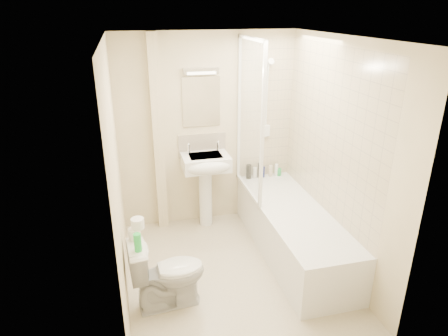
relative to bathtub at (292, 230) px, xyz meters
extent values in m
plane|color=beige|center=(-0.75, -0.20, -0.29)|extent=(2.50, 2.50, 0.00)
cube|color=beige|center=(-0.75, 1.05, 0.91)|extent=(2.20, 0.02, 2.40)
cube|color=beige|center=(-1.85, -0.20, 0.91)|extent=(0.02, 2.50, 2.40)
cube|color=beige|center=(0.35, -0.20, 0.91)|extent=(0.02, 2.50, 2.40)
cube|color=white|center=(-0.75, -0.20, 2.11)|extent=(2.20, 2.50, 0.02)
cube|color=beige|center=(0.00, 1.04, 1.14)|extent=(0.70, 0.01, 1.75)
cube|color=beige|center=(0.34, 0.00, 1.14)|extent=(0.01, 2.10, 1.75)
cube|color=beige|center=(-1.37, 0.99, 0.91)|extent=(0.12, 0.12, 2.40)
cube|color=beige|center=(-0.82, 1.04, 0.74)|extent=(0.60, 0.02, 0.30)
cube|color=white|center=(-0.82, 1.04, 1.29)|extent=(0.46, 0.01, 0.60)
cube|color=silver|center=(-0.82, 1.02, 1.66)|extent=(0.42, 0.07, 0.07)
cube|color=white|center=(0.00, 0.00, -0.01)|extent=(0.70, 2.10, 0.55)
cube|color=white|center=(0.00, 0.00, 0.21)|extent=(0.56, 1.96, 0.05)
cube|color=white|center=(-0.35, 0.60, 1.16)|extent=(0.01, 0.90, 1.80)
cube|color=white|center=(-0.35, 1.03, 1.16)|extent=(0.04, 0.04, 1.80)
cube|color=white|center=(-0.35, 0.15, 1.16)|extent=(0.04, 0.04, 1.80)
cube|color=white|center=(-0.35, 0.60, 2.04)|extent=(0.04, 0.90, 0.04)
cube|color=white|center=(-0.35, 0.60, 0.28)|extent=(0.04, 0.90, 0.03)
cylinder|color=white|center=(0.00, 1.02, 1.26)|extent=(0.02, 0.02, 0.90)
cylinder|color=white|center=(0.00, 1.02, 0.81)|extent=(0.05, 0.05, 0.02)
cylinder|color=white|center=(0.00, 1.02, 1.71)|extent=(0.05, 0.05, 0.02)
cylinder|color=white|center=(0.00, 0.95, 1.74)|extent=(0.08, 0.11, 0.11)
cube|color=white|center=(0.00, 1.01, 0.88)|extent=(0.10, 0.05, 0.14)
cylinder|color=white|center=(-0.02, 0.99, 1.31)|extent=(0.01, 0.13, 0.84)
cylinder|color=white|center=(-0.82, 0.88, 0.09)|extent=(0.16, 0.16, 0.77)
cube|color=white|center=(-0.82, 0.85, 0.59)|extent=(0.57, 0.44, 0.18)
ellipsoid|color=white|center=(-0.82, 0.68, 0.59)|extent=(0.57, 0.24, 0.18)
cube|color=silver|center=(-0.82, 0.85, 0.65)|extent=(0.39, 0.29, 0.04)
cylinder|color=white|center=(-1.01, 0.96, 0.73)|extent=(0.03, 0.03, 0.10)
cylinder|color=white|center=(-0.64, 0.96, 0.73)|extent=(0.03, 0.03, 0.10)
sphere|color=white|center=(-1.01, 0.96, 0.79)|extent=(0.04, 0.04, 0.04)
sphere|color=white|center=(-0.64, 0.96, 0.79)|extent=(0.04, 0.04, 0.04)
cylinder|color=black|center=(-0.23, 0.96, 0.35)|extent=(0.07, 0.07, 0.19)
cylinder|color=silver|center=(-0.14, 0.96, 0.33)|extent=(0.06, 0.06, 0.14)
cylinder|color=black|center=(-0.08, 0.96, 0.36)|extent=(0.05, 0.05, 0.20)
cylinder|color=navy|center=(-0.03, 0.96, 0.33)|extent=(0.05, 0.05, 0.14)
cylinder|color=beige|center=(0.08, 0.96, 0.34)|extent=(0.05, 0.05, 0.15)
cylinder|color=white|center=(0.16, 0.96, 0.34)|extent=(0.05, 0.05, 0.16)
cylinder|color=green|center=(0.19, 0.96, 0.31)|extent=(0.07, 0.07, 0.10)
imported|color=white|center=(-1.47, -0.52, 0.06)|extent=(0.50, 0.75, 0.70)
cylinder|color=white|center=(-1.74, -0.43, 0.46)|extent=(0.11, 0.11, 0.11)
cylinder|color=white|center=(-1.70, -0.42, 0.56)|extent=(0.12, 0.12, 0.09)
cylinder|color=green|center=(-1.72, -0.63, 0.49)|extent=(0.06, 0.06, 0.17)
camera|label=1|loc=(-1.71, -3.63, 2.35)|focal=32.00mm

